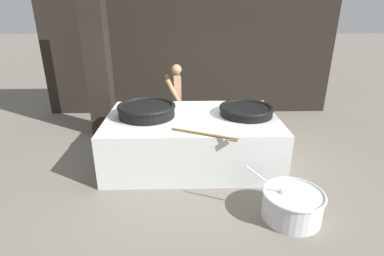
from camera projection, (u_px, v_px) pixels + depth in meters
The scene contains 9 objects.
ground_plane at pixel (192, 161), 5.73m from camera, with size 60.00×60.00×0.00m, color slate.
back_wall at pixel (189, 47), 7.83m from camera, with size 7.60×0.24×3.53m, color black.
support_pillar at pixel (97, 56), 6.41m from camera, with size 0.47×0.47×3.53m, color black.
hearth_platform at pixel (192, 139), 5.56m from camera, with size 3.07×1.91×0.90m.
giant_wok_near at pixel (147, 110), 5.35m from camera, with size 1.04×1.04×0.23m.
giant_wok_far at pixel (246, 110), 5.43m from camera, with size 0.99×0.99×0.17m.
stirring_paddle at pixel (207, 135), 4.57m from camera, with size 1.01×0.52×0.04m.
cook at pixel (177, 97), 6.66m from camera, with size 0.39×0.60×1.60m.
prep_bowl_vegetables at pixel (292, 204), 4.10m from camera, with size 1.08×0.84×0.75m.
Camera 1 is at (-0.14, -5.07, 2.72)m, focal length 28.00 mm.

